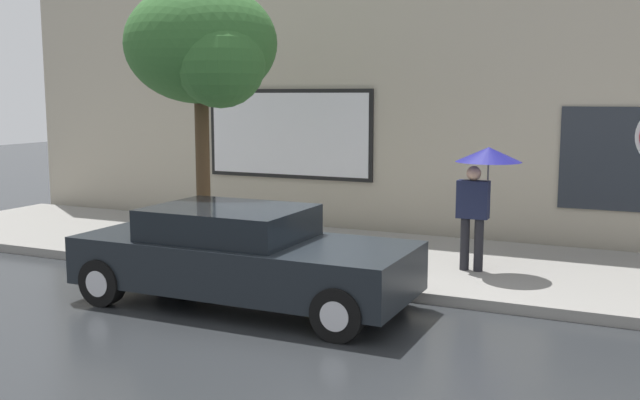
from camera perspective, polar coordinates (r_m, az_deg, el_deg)
The scene contains 7 objects.
ground_plane at distance 9.44m, azimuth 0.80°, elevation -9.01°, with size 60.00×60.00×0.00m, color #282B2D.
sidewalk at distance 12.13m, azimuth 6.58°, elevation -4.81°, with size 20.00×4.00×0.15m, color gray.
building_facade at distance 14.24m, azimuth 9.90°, elevation 10.84°, with size 20.00×0.67×7.00m.
parked_car at distance 9.81m, azimuth -6.16°, elevation -4.39°, with size 4.53×1.89×1.32m.
fire_hydrant at distance 11.11m, azimuth -0.41°, elevation -3.70°, with size 0.30×0.44×0.72m.
pedestrian_with_umbrella at distance 11.09m, azimuth 12.67°, elevation 2.06°, with size 0.97×0.97×1.89m.
street_tree at distance 12.01m, azimuth -9.06°, elevation 11.61°, with size 2.57×2.18×4.43m.
Camera 1 is at (3.65, -8.24, 2.79)m, focal length 40.90 mm.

